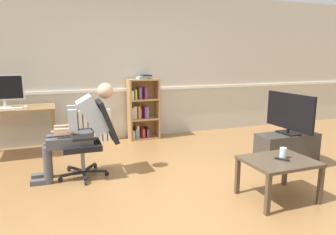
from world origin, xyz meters
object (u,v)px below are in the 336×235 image
object	(u,v)px
imac_monitor	(3,89)
coffee_table	(278,165)
computer_desk	(10,115)
tv_screen	(290,113)
drinking_glass	(283,153)
spare_remote	(282,159)
bookshelf	(142,110)
person_seated	(80,128)
computer_mouse	(26,107)
tv_stand	(287,148)
keyboard	(7,109)
office_chair	(93,136)
radiator	(90,126)

from	to	relation	value
imac_monitor	coffee_table	distance (m)	4.06
computer_desk	tv_screen	size ratio (longest dim) A/B	1.48
computer_desk	drinking_glass	xyz separation A→B (m)	(2.92, -2.65, -0.15)
computer_desk	spare_remote	size ratio (longest dim) A/B	8.79
imac_monitor	bookshelf	bearing A→B (deg)	5.45
computer_desk	person_seated	bearing A→B (deg)	-53.71
bookshelf	person_seated	bearing A→B (deg)	-128.54
computer_mouse	tv_stand	bearing A→B (deg)	-24.27
keyboard	office_chair	distance (m)	1.60
tv_screen	coffee_table	size ratio (longest dim) A/B	1.23
tv_screen	bookshelf	bearing A→B (deg)	37.76
computer_desk	bookshelf	world-z (taller)	bookshelf
person_seated	tv_screen	world-z (taller)	person_seated
bookshelf	drinking_glass	distance (m)	3.03
coffee_table	spare_remote	bearing A→B (deg)	-51.17
computer_desk	imac_monitor	distance (m)	0.40
imac_monitor	office_chair	world-z (taller)	imac_monitor
keyboard	spare_remote	size ratio (longest dim) A/B	2.75
computer_desk	keyboard	xyz separation A→B (m)	(-0.01, -0.14, 0.11)
radiator	drinking_glass	size ratio (longest dim) A/B	6.25
computer_mouse	person_seated	size ratio (longest dim) A/B	0.08
spare_remote	tv_stand	bearing A→B (deg)	-169.07
tv_screen	coffee_table	bearing A→B (deg)	133.35
keyboard	office_chair	size ratio (longest dim) A/B	0.42
computer_desk	person_seated	size ratio (longest dim) A/B	1.10
computer_mouse	coffee_table	xyz separation A→B (m)	(2.61, -2.55, -0.39)
bookshelf	tv_screen	distance (m)	2.60
radiator	tv_stand	xyz separation A→B (m)	(2.57, -2.12, -0.08)
radiator	tv_screen	size ratio (longest dim) A/B	0.83
keyboard	tv_stand	xyz separation A→B (m)	(3.81, -1.59, -0.55)
coffee_table	radiator	bearing A→B (deg)	117.84
tv_screen	coffee_table	world-z (taller)	tv_screen
coffee_table	office_chair	bearing A→B (deg)	141.53
computer_mouse	office_chair	world-z (taller)	office_chair
person_seated	coffee_table	distance (m)	2.39
computer_desk	person_seated	xyz separation A→B (m)	(0.93, -1.27, -0.01)
coffee_table	drinking_glass	xyz separation A→B (m)	(0.07, 0.02, 0.12)
coffee_table	computer_desk	bearing A→B (deg)	136.89
computer_desk	office_chair	xyz separation A→B (m)	(1.09, -1.27, -0.12)
computer_desk	radiator	xyz separation A→B (m)	(1.24, 0.39, -0.36)
keyboard	tv_stand	size ratio (longest dim) A/B	0.45
imac_monitor	radiator	bearing A→B (deg)	13.56
tv_stand	drinking_glass	distance (m)	1.31
tv_stand	computer_desk	bearing A→B (deg)	155.60
computer_mouse	person_seated	world-z (taller)	person_seated
bookshelf	imac_monitor	bearing A→B (deg)	-174.55
office_chair	coffee_table	xyz separation A→B (m)	(1.76, -1.40, -0.14)
radiator	person_seated	size ratio (longest dim) A/B	0.62
computer_mouse	bookshelf	bearing A→B (deg)	12.00
drinking_glass	spare_remote	distance (m)	0.08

